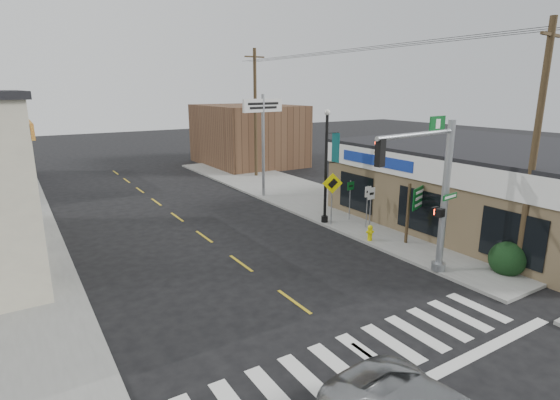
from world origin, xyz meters
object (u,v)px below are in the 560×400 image
guide_sign (419,203)px  utility_pole_far (255,112)px  fire_hydrant (370,232)px  dance_center_sign (263,120)px  traffic_signal_pole (434,183)px  bare_tree (512,170)px  lamp_post (327,158)px  utility_pole_near (534,150)px

guide_sign → utility_pole_far: (1.33, 18.03, 3.31)m
fire_hydrant → dance_center_sign: dance_center_sign is taller
traffic_signal_pole → guide_sign: bearing=38.9°
bare_tree → guide_sign: bearing=129.3°
traffic_signal_pole → lamp_post: size_ratio=1.01×
fire_hydrant → bare_tree: size_ratio=0.17×
traffic_signal_pole → utility_pole_far: utility_pole_far is taller
lamp_post → bare_tree: (4.14, -7.47, 0.14)m
lamp_post → utility_pole_far: size_ratio=0.59×
fire_hydrant → bare_tree: (4.20, -3.99, 3.18)m
guide_sign → fire_hydrant: size_ratio=3.72×
dance_center_sign → utility_pole_near: (2.01, -16.26, -0.21)m
dance_center_sign → utility_pole_far: bearing=54.8°
utility_pole_near → fire_hydrant: bearing=102.8°
guide_sign → dance_center_sign: 12.11m
utility_pole_far → traffic_signal_pole: bearing=-102.9°
fire_hydrant → utility_pole_near: (2.21, -5.85, 4.38)m
traffic_signal_pole → utility_pole_far: size_ratio=0.60×
dance_center_sign → bare_tree: (4.00, -14.40, -1.42)m
traffic_signal_pole → utility_pole_near: 3.74m
lamp_post → utility_pole_near: utility_pole_near is taller
lamp_post → utility_pole_near: (2.14, -9.33, 1.35)m
bare_tree → utility_pole_near: (-1.99, -1.86, 1.20)m
guide_sign → utility_pole_near: (0.33, -4.71, 2.97)m
bare_tree → traffic_signal_pole: bearing=-179.9°
dance_center_sign → bare_tree: size_ratio=1.45×
traffic_signal_pole → lamp_post: bearing=75.6°
traffic_signal_pole → fire_hydrant: traffic_signal_pole is taller
utility_pole_far → dance_center_sign: bearing=-116.9°
dance_center_sign → utility_pole_far: utility_pole_far is taller
guide_sign → dance_center_sign: bearing=77.5°
traffic_signal_pole → dance_center_sign: size_ratio=0.91×
dance_center_sign → utility_pole_far: (3.00, 6.47, 0.13)m
utility_pole_far → lamp_post: bearing=-105.2°
guide_sign → fire_hydrant: (-1.87, 1.14, -1.41)m
traffic_signal_pole → guide_sign: 4.31m
guide_sign → utility_pole_far: bearing=65.0°
utility_pole_far → bare_tree: bearing=-89.2°
traffic_signal_pole → lamp_post: traffic_signal_pole is taller
bare_tree → utility_pole_far: bearing=92.7°
lamp_post → utility_pole_far: (3.14, 13.40, 1.69)m
dance_center_sign → guide_sign: bearing=-92.0°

